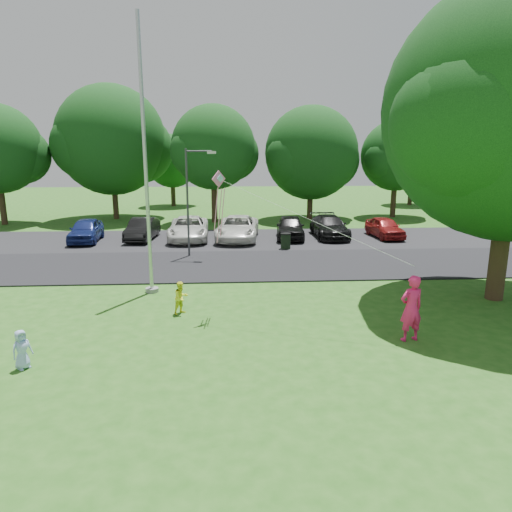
{
  "coord_description": "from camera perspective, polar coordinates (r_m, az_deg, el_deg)",
  "views": [
    {
      "loc": [
        -0.5,
        -12.09,
        5.29
      ],
      "look_at": [
        0.47,
        4.0,
        1.6
      ],
      "focal_mm": 32.0,
      "sensor_mm": 36.0,
      "label": 1
    }
  ],
  "objects": [
    {
      "name": "street_lamp",
      "position": [
        23.23,
        -8.07,
        7.81
      ],
      "size": [
        1.53,
        0.35,
        5.46
      ],
      "rotation": [
        0.0,
        0.0,
        -0.13
      ],
      "color": "#3F3F44",
      "rests_on": "ground"
    },
    {
      "name": "woman",
      "position": [
        13.71,
        18.83,
        -6.2
      ],
      "size": [
        0.79,
        0.61,
        1.94
      ],
      "primitive_type": "imported",
      "rotation": [
        0.0,
        0.0,
        3.37
      ],
      "color": "#F2206A",
      "rests_on": "ground"
    },
    {
      "name": "parking_strip",
      "position": [
        28.1,
        -2.37,
        2.09
      ],
      "size": [
        42.0,
        7.0,
        0.06
      ],
      "primitive_type": "cube",
      "color": "black",
      "rests_on": "ground"
    },
    {
      "name": "ground",
      "position": [
        13.21,
        -1.01,
        -10.72
      ],
      "size": [
        120.0,
        120.0,
        0.0
      ],
      "primitive_type": "plane",
      "color": "#245917",
      "rests_on": "ground"
    },
    {
      "name": "flagpole",
      "position": [
        17.39,
        -13.54,
        8.83
      ],
      "size": [
        0.5,
        0.5,
        10.0
      ],
      "color": "#B7BABF",
      "rests_on": "ground"
    },
    {
      "name": "horizon_trees",
      "position": [
        46.21,
        2.26,
        11.66
      ],
      "size": [
        77.46,
        7.2,
        7.02
      ],
      "color": "#332316",
      "rests_on": "ground"
    },
    {
      "name": "trash_can",
      "position": [
        25.23,
        3.73,
        1.83
      ],
      "size": [
        0.58,
        0.58,
        0.92
      ],
      "rotation": [
        0.0,
        0.0,
        0.43
      ],
      "color": "black",
      "rests_on": "ground"
    },
    {
      "name": "kite",
      "position": [
        14.5,
        -4.0,
        7.57
      ],
      "size": [
        5.65,
        2.81,
        2.53
      ],
      "rotation": [
        0.0,
        0.0,
        0.7
      ],
      "color": "pink",
      "rests_on": "ground"
    },
    {
      "name": "park_road",
      "position": [
        21.75,
        -2.03,
        -1.12
      ],
      "size": [
        60.0,
        6.0,
        0.06
      ],
      "primitive_type": "cube",
      "color": "black",
      "rests_on": "ground"
    },
    {
      "name": "parked_cars",
      "position": [
        27.94,
        -2.51,
        3.52
      ],
      "size": [
        20.06,
        5.47,
        1.44
      ],
      "color": "navy",
      "rests_on": "ground"
    },
    {
      "name": "child_yellow",
      "position": [
        15.43,
        -9.34,
        -5.16
      ],
      "size": [
        0.68,
        0.67,
        1.11
      ],
      "primitive_type": "imported",
      "rotation": [
        0.0,
        0.0,
        0.76
      ],
      "color": "#F7F927",
      "rests_on": "ground"
    },
    {
      "name": "tree_row",
      "position": [
        36.39,
        -0.16,
        13.55
      ],
      "size": [
        64.35,
        11.94,
        10.88
      ],
      "color": "#332316",
      "rests_on": "ground"
    },
    {
      "name": "child_blue",
      "position": [
        12.92,
        -27.23,
        -10.35
      ],
      "size": [
        0.56,
        0.59,
        1.01
      ],
      "primitive_type": "imported",
      "rotation": [
        0.0,
        0.0,
        0.88
      ],
      "color": "#A6BFFF",
      "rests_on": "ground"
    }
  ]
}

